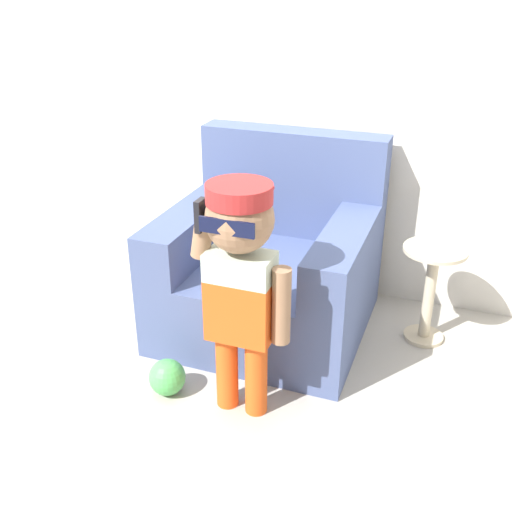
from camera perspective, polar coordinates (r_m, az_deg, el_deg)
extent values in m
plane|color=#ADA89E|center=(3.24, -2.56, -7.45)|extent=(10.00, 10.00, 0.00)
cube|color=silver|center=(3.44, 2.04, 17.84)|extent=(10.00, 0.05, 2.60)
cube|color=#475684|center=(3.21, 1.13, -3.57)|extent=(1.03, 1.00, 0.40)
cube|color=#475684|center=(3.37, 3.55, 7.03)|extent=(1.03, 0.18, 0.59)
cube|color=#475684|center=(3.14, -6.43, 2.16)|extent=(0.21, 0.82, 0.25)
cube|color=#475684|center=(2.89, 8.26, -0.11)|extent=(0.21, 0.82, 0.25)
cylinder|color=#E05119|center=(2.67, -2.77, -10.71)|extent=(0.10, 0.10, 0.37)
cylinder|color=#E05119|center=(2.63, 0.02, -11.34)|extent=(0.10, 0.10, 0.37)
cube|color=#E05119|center=(2.47, -1.47, -5.04)|extent=(0.27, 0.16, 0.27)
cube|color=#B7C6B2|center=(2.38, -1.52, -1.00)|extent=(0.27, 0.16, 0.12)
sphere|color=#997051|center=(2.29, -1.58, 3.57)|extent=(0.27, 0.27, 0.27)
cylinder|color=#B22828|center=(2.26, -1.61, 5.98)|extent=(0.26, 0.26, 0.07)
cube|color=#B22828|center=(2.37, -0.49, 6.29)|extent=(0.16, 0.12, 0.01)
cube|color=#0F1433|center=(2.18, -2.81, 2.74)|extent=(0.22, 0.01, 0.06)
cylinder|color=#997051|center=(2.40, 2.43, -4.78)|extent=(0.08, 0.08, 0.33)
cylinder|color=#997051|center=(2.39, -5.10, 2.00)|extent=(0.11, 0.08, 0.20)
cube|color=black|center=(2.33, -5.31, 3.88)|extent=(0.02, 0.07, 0.13)
cylinder|color=beige|center=(3.32, 15.63, -7.35)|extent=(0.21, 0.21, 0.02)
cylinder|color=beige|center=(3.20, 16.14, -3.69)|extent=(0.06, 0.06, 0.51)
cylinder|color=beige|center=(3.09, 16.72, 0.55)|extent=(0.32, 0.32, 0.02)
sphere|color=#4CB256|center=(2.82, -8.45, -11.34)|extent=(0.17, 0.17, 0.17)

